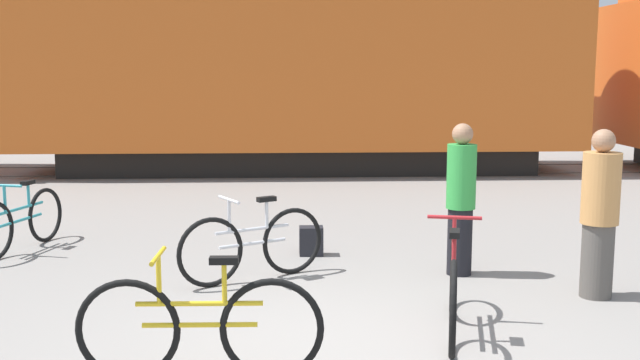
{
  "coord_description": "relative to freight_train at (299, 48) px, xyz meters",
  "views": [
    {
      "loc": [
        -0.33,
        -5.52,
        2.17
      ],
      "look_at": [
        0.02,
        1.73,
        1.1
      ],
      "focal_mm": 42.0,
      "sensor_mm": 36.0,
      "label": 1
    }
  ],
  "objects": [
    {
      "name": "ground_plane",
      "position": [
        0.0,
        -10.71,
        -2.64
      ],
      "size": [
        80.0,
        80.0,
        0.0
      ],
      "primitive_type": "plane",
      "color": "gray"
    },
    {
      "name": "freight_train",
      "position": [
        0.0,
        0.0,
        0.0
      ],
      "size": [
        37.58,
        3.03,
        5.07
      ],
      "color": "black",
      "rests_on": "ground_plane"
    },
    {
      "name": "rail_near",
      "position": [
        0.0,
        -0.72,
        -2.63
      ],
      "size": [
        49.58,
        0.07,
        0.01
      ],
      "primitive_type": "cube",
      "color": "#4C4238",
      "rests_on": "ground_plane"
    },
    {
      "name": "rail_far",
      "position": [
        0.0,
        0.72,
        -2.63
      ],
      "size": [
        49.58,
        0.07,
        0.01
      ],
      "primitive_type": "cube",
      "color": "#4C4238",
      "rests_on": "ground_plane"
    },
    {
      "name": "bicycle_teal",
      "position": [
        -3.51,
        -7.22,
        -2.27
      ],
      "size": [
        0.56,
        1.64,
        0.86
      ],
      "color": "black",
      "rests_on": "ground_plane"
    },
    {
      "name": "bicycle_yellow",
      "position": [
        -0.93,
        -11.17,
        -2.25
      ],
      "size": [
        1.74,
        0.46,
        0.92
      ],
      "color": "black",
      "rests_on": "ground_plane"
    },
    {
      "name": "bicycle_maroon",
      "position": [
        1.06,
        -10.3,
        -2.24
      ],
      "size": [
        0.52,
        1.79,
        0.94
      ],
      "color": "black",
      "rests_on": "ground_plane"
    },
    {
      "name": "bicycle_silver",
      "position": [
        -0.66,
        -8.64,
        -2.26
      ],
      "size": [
        1.48,
        0.86,
        0.89
      ],
      "color": "black",
      "rests_on": "ground_plane"
    },
    {
      "name": "person_in_green",
      "position": [
        1.53,
        -8.52,
        -1.82
      ],
      "size": [
        0.31,
        0.31,
        1.62
      ],
      "rotation": [
        0.0,
        0.0,
        4.78
      ],
      "color": "black",
      "rests_on": "ground_plane"
    },
    {
      "name": "person_in_tan",
      "position": [
        2.66,
        -9.38,
        -1.83
      ],
      "size": [
        0.35,
        0.35,
        1.62
      ],
      "rotation": [
        0.0,
        0.0,
        2.4
      ],
      "color": "#514C47",
      "rests_on": "ground_plane"
    },
    {
      "name": "backpack",
      "position": [
        -0.02,
        -7.6,
        -2.47
      ],
      "size": [
        0.28,
        0.2,
        0.34
      ],
      "color": "black",
      "rests_on": "ground_plane"
    }
  ]
}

